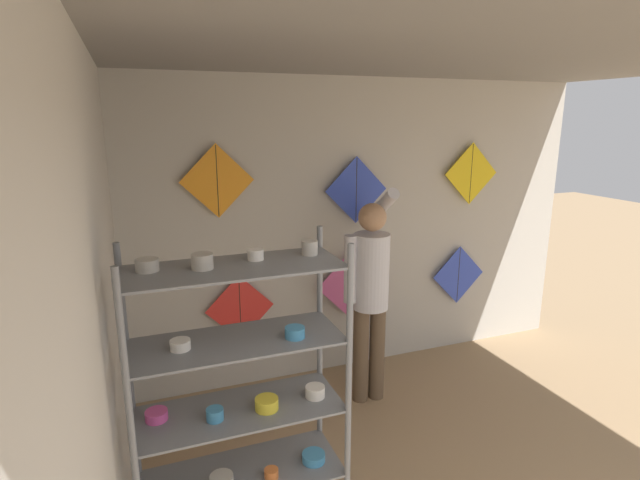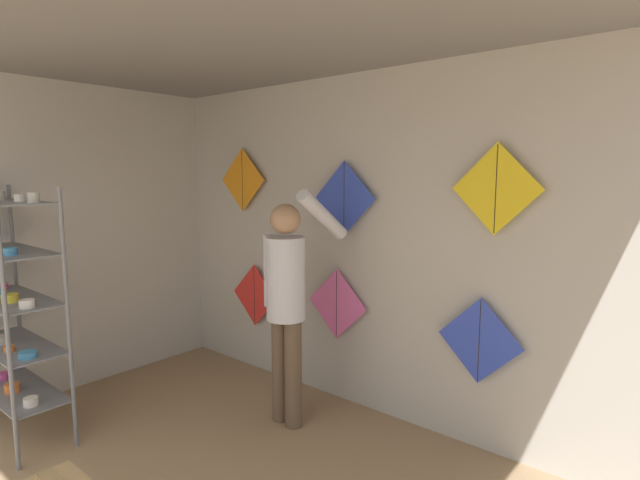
{
  "view_description": "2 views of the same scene",
  "coord_description": "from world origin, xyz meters",
  "px_view_note": "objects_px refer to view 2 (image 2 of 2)",
  "views": [
    {
      "loc": [
        -1.92,
        -0.51,
        2.44
      ],
      "look_at": [
        -0.43,
        3.41,
        1.41
      ],
      "focal_mm": 28.0,
      "sensor_mm": 36.0,
      "label": 1
    },
    {
      "loc": [
        2.55,
        0.35,
        1.99
      ],
      "look_at": [
        -0.04,
        3.41,
        1.46
      ],
      "focal_mm": 28.0,
      "sensor_mm": 36.0,
      "label": 2
    }
  ],
  "objects_px": {
    "shopkeeper": "(287,294)",
    "kite_0": "(255,295)",
    "kite_3": "(243,180)",
    "kite_4": "(344,198)",
    "kite_5": "(496,189)",
    "shelf_rack": "(12,302)",
    "kite_1": "(337,304)",
    "kite_2": "(479,341)"
  },
  "relations": [
    {
      "from": "kite_0",
      "to": "kite_3",
      "type": "xyz_separation_m",
      "value": [
        -0.15,
        0.0,
        1.15
      ]
    },
    {
      "from": "kite_2",
      "to": "kite_4",
      "type": "relative_size",
      "value": 1.0
    },
    {
      "from": "shopkeeper",
      "to": "kite_0",
      "type": "xyz_separation_m",
      "value": [
        -1.0,
        0.57,
        -0.28
      ]
    },
    {
      "from": "kite_1",
      "to": "kite_4",
      "type": "bearing_deg",
      "value": 0.0
    },
    {
      "from": "shelf_rack",
      "to": "kite_0",
      "type": "xyz_separation_m",
      "value": [
        0.42,
        2.03,
        -0.27
      ]
    },
    {
      "from": "kite_0",
      "to": "kite_4",
      "type": "distance_m",
      "value": 1.51
    },
    {
      "from": "kite_3",
      "to": "kite_1",
      "type": "bearing_deg",
      "value": 0.0
    },
    {
      "from": "shopkeeper",
      "to": "kite_3",
      "type": "distance_m",
      "value": 1.55
    },
    {
      "from": "shelf_rack",
      "to": "shopkeeper",
      "type": "distance_m",
      "value": 2.04
    },
    {
      "from": "shelf_rack",
      "to": "kite_1",
      "type": "distance_m",
      "value": 2.51
    },
    {
      "from": "kite_2",
      "to": "kite_3",
      "type": "height_order",
      "value": "kite_3"
    },
    {
      "from": "kite_1",
      "to": "kite_2",
      "type": "height_order",
      "value": "kite_1"
    },
    {
      "from": "kite_0",
      "to": "kite_4",
      "type": "xyz_separation_m",
      "value": [
        1.13,
        0.0,
        1.01
      ]
    },
    {
      "from": "kite_4",
      "to": "kite_5",
      "type": "distance_m",
      "value": 1.28
    },
    {
      "from": "kite_3",
      "to": "kite_2",
      "type": "bearing_deg",
      "value": 0.0
    },
    {
      "from": "shelf_rack",
      "to": "kite_5",
      "type": "relative_size",
      "value": 3.06
    },
    {
      "from": "kite_1",
      "to": "kite_4",
      "type": "xyz_separation_m",
      "value": [
        0.07,
        0.0,
        0.92
      ]
    },
    {
      "from": "kite_3",
      "to": "shelf_rack",
      "type": "bearing_deg",
      "value": -97.56
    },
    {
      "from": "kite_0",
      "to": "kite_2",
      "type": "xyz_separation_m",
      "value": [
        2.33,
        0.0,
        0.05
      ]
    },
    {
      "from": "kite_2",
      "to": "kite_5",
      "type": "bearing_deg",
      "value": 0.0
    },
    {
      "from": "kite_0",
      "to": "shelf_rack",
      "type": "bearing_deg",
      "value": -101.57
    },
    {
      "from": "shopkeeper",
      "to": "kite_0",
      "type": "distance_m",
      "value": 1.19
    },
    {
      "from": "kite_1",
      "to": "kite_2",
      "type": "distance_m",
      "value": 1.28
    },
    {
      "from": "kite_1",
      "to": "kite_3",
      "type": "distance_m",
      "value": 1.6
    },
    {
      "from": "kite_4",
      "to": "kite_5",
      "type": "relative_size",
      "value": 1.0
    },
    {
      "from": "kite_2",
      "to": "shopkeeper",
      "type": "bearing_deg",
      "value": -156.84
    },
    {
      "from": "shelf_rack",
      "to": "kite_5",
      "type": "height_order",
      "value": "kite_5"
    },
    {
      "from": "kite_1",
      "to": "kite_3",
      "type": "height_order",
      "value": "kite_3"
    },
    {
      "from": "kite_2",
      "to": "kite_4",
      "type": "distance_m",
      "value": 1.54
    },
    {
      "from": "kite_0",
      "to": "kite_1",
      "type": "relative_size",
      "value": 1.0
    },
    {
      "from": "shopkeeper",
      "to": "kite_1",
      "type": "distance_m",
      "value": 0.6
    },
    {
      "from": "kite_2",
      "to": "kite_3",
      "type": "distance_m",
      "value": 2.71
    },
    {
      "from": "kite_0",
      "to": "kite_2",
      "type": "bearing_deg",
      "value": 0.0
    },
    {
      "from": "kite_1",
      "to": "kite_0",
      "type": "bearing_deg",
      "value": 180.0
    },
    {
      "from": "kite_0",
      "to": "kite_1",
      "type": "bearing_deg",
      "value": 0.0
    },
    {
      "from": "kite_4",
      "to": "kite_1",
      "type": "bearing_deg",
      "value": 180.0
    },
    {
      "from": "kite_3",
      "to": "kite_4",
      "type": "bearing_deg",
      "value": 0.0
    },
    {
      "from": "kite_2",
      "to": "kite_3",
      "type": "xyz_separation_m",
      "value": [
        -2.47,
        0.0,
        1.1
      ]
    },
    {
      "from": "kite_5",
      "to": "kite_4",
      "type": "bearing_deg",
      "value": 180.0
    },
    {
      "from": "kite_1",
      "to": "kite_3",
      "type": "bearing_deg",
      "value": 180.0
    },
    {
      "from": "shelf_rack",
      "to": "kite_1",
      "type": "xyz_separation_m",
      "value": [
        1.47,
        2.03,
        -0.18
      ]
    },
    {
      "from": "shopkeeper",
      "to": "kite_4",
      "type": "bearing_deg",
      "value": 81.9
    }
  ]
}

